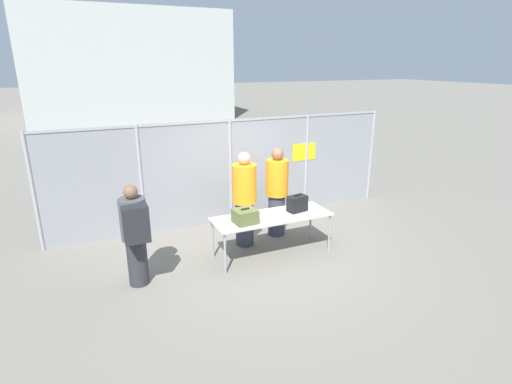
# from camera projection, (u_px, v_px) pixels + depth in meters

# --- Properties ---
(ground_plane) EXTENTS (120.00, 120.00, 0.00)m
(ground_plane) POSITION_uv_depth(u_px,v_px,m) (268.00, 255.00, 7.41)
(ground_plane) COLOR slate
(fence_section) EXTENTS (7.71, 0.07, 2.27)m
(fence_section) POSITION_uv_depth(u_px,v_px,m) (231.00, 169.00, 8.71)
(fence_section) COLOR #9EA0A5
(fence_section) RESTS_ON ground_plane
(inspection_table) EXTENTS (2.18, 0.78, 0.77)m
(inspection_table) POSITION_uv_depth(u_px,v_px,m) (272.00, 219.00, 7.21)
(inspection_table) COLOR #B2B2AD
(inspection_table) RESTS_ON ground_plane
(suitcase_olive) EXTENTS (0.40, 0.38, 0.27)m
(suitcase_olive) POSITION_uv_depth(u_px,v_px,m) (245.00, 216.00, 6.86)
(suitcase_olive) COLOR #566033
(suitcase_olive) RESTS_ON inspection_table
(suitcase_black) EXTENTS (0.38, 0.27, 0.32)m
(suitcase_black) POSITION_uv_depth(u_px,v_px,m) (297.00, 204.00, 7.39)
(suitcase_black) COLOR black
(suitcase_black) RESTS_ON inspection_table
(traveler_hooded) EXTENTS (0.41, 0.64, 1.66)m
(traveler_hooded) POSITION_uv_depth(u_px,v_px,m) (135.00, 233.00, 6.13)
(traveler_hooded) COLOR #2D2D33
(traveler_hooded) RESTS_ON ground_plane
(security_worker_near) EXTENTS (0.46, 0.46, 1.85)m
(security_worker_near) POSITION_uv_depth(u_px,v_px,m) (244.00, 198.00, 7.56)
(security_worker_near) COLOR #383D4C
(security_worker_near) RESTS_ON ground_plane
(security_worker_far) EXTENTS (0.45, 0.45, 1.82)m
(security_worker_far) POSITION_uv_depth(u_px,v_px,m) (277.00, 191.00, 8.02)
(security_worker_far) COLOR #383D4C
(security_worker_far) RESTS_ON ground_plane
(utility_trailer) EXTENTS (3.26, 2.16, 0.73)m
(utility_trailer) POSITION_uv_depth(u_px,v_px,m) (252.00, 166.00, 11.99)
(utility_trailer) COLOR #B2B2B7
(utility_trailer) RESTS_ON ground_plane
(distant_hangar) EXTENTS (11.50, 9.86, 6.31)m
(distant_hangar) POSITION_uv_depth(u_px,v_px,m) (125.00, 66.00, 26.08)
(distant_hangar) COLOR #B2B7B2
(distant_hangar) RESTS_ON ground_plane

